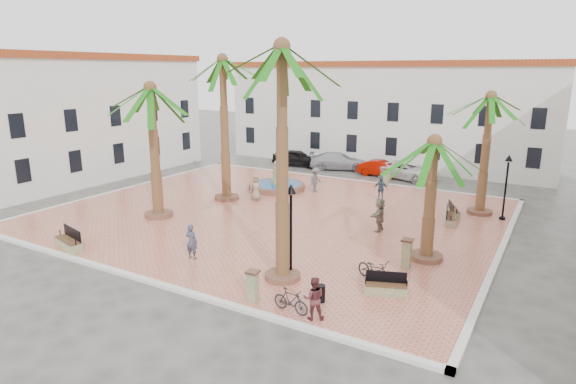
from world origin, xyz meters
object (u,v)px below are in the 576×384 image
Objects in this scene: car_white at (407,170)px; car_red at (382,168)px; palm_e at (433,159)px; litter_bin at (321,293)px; cyclist_a at (192,241)px; bicycle_a at (375,270)px; bench_e at (450,219)px; palm_nw at (223,74)px; fountain at (277,185)px; car_black at (297,158)px; palm_sw at (151,103)px; pedestrian_north at (316,180)px; bollard_n at (386,177)px; bench_se at (386,288)px; pedestrian_fountain_b at (381,189)px; bench_ne at (454,212)px; car_silver at (338,161)px; bollard_se at (253,286)px; pedestrian_east at (380,215)px; bicycle_b at (291,301)px; pedestrian_fountain_a at (256,188)px; bench_s at (69,243)px; bollard_e at (407,253)px; lamppost_s at (291,214)px; palm_ne at (490,110)px; lamppost_e at (507,176)px; palm_s at (282,72)px; cyclist_b at (314,298)px.

car_red is at bearing 104.41° from car_white.
palm_e is 8.06m from litter_bin.
cyclist_a is 8.51m from bicycle_a.
palm_nw is at bearing 86.51° from bench_e.
car_black is (-3.43, 9.11, 0.32)m from fountain.
palm_sw is 12.88m from pedestrian_north.
palm_nw is 7.18× the size of bollard_n.
pedestrian_fountain_b reaches higher than bench_se.
bench_ne is 15.73m from car_silver.
bicycle_a is at bearing 153.28° from bench_ne.
pedestrian_east reaches higher than bollard_se.
palm_e is 15.28m from bollard_n.
bicycle_b is 0.87× the size of pedestrian_fountain_a.
bollard_e is at bearing 36.09° from bench_s.
pedestrian_fountain_a is at bearing 154.65° from pedestrian_north.
bicycle_b is (1.65, -2.86, -2.28)m from lamppost_s.
palm_sw reaches higher than fountain.
pedestrian_fountain_a reaches higher than bollard_n.
bench_s is 1.09× the size of bench_e.
bicycle_b reaches higher than bench_ne.
car_white is at bearing 98.94° from litter_bin.
palm_ne reaches higher than bench_ne.
lamppost_e is at bearing -144.38° from car_silver.
bollard_n is at bearing 116.26° from palm_e.
car_black reaches higher than bicycle_b.
car_white is (-5.50, 18.37, -0.13)m from bollard_e.
palm_s is at bearing -42.66° from palm_nw.
lamppost_s is 22.08m from car_red.
pedestrian_fountain_b is at bearing -137.17° from car_black.
bench_e is at bearing 15.90° from bicycle_a.
lamppost_e is 2.11× the size of bicycle_a.
palm_sw is at bearing -122.33° from bollard_n.
pedestrian_fountain_b reaches higher than cyclist_b.
cyclist_b is 18.31m from pedestrian_north.
bollard_e reaches higher than bench_se.
palm_e is 6.36m from bench_se.
fountain reaches higher than litter_bin.
car_red is at bearing -105.07° from cyclist_b.
palm_nw is 14.49m from bollard_n.
fountain is 3.29× the size of bollard_se.
palm_nw reaches higher than bicycle_b.
bench_se is 4.03m from bicycle_b.
bench_e is 9.47m from bollard_n.
palm_ne is 3.87× the size of bench_e.
palm_s is 6.18× the size of cyclist_b.
bollard_n is at bearing 39.44° from bicycle_a.
palm_e is 9.78m from bollard_se.
bicycle_a is at bearing 68.49° from litter_bin.
bench_ne is 0.43× the size of lamppost_e.
bollard_n is 19.95m from litter_bin.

